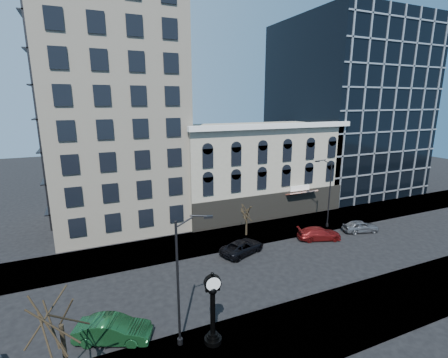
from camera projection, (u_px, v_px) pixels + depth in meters
name	position (u px, v px, depth m)	size (l,w,h in m)	color
ground	(221.00, 281.00, 28.10)	(160.00, 160.00, 0.00)	black
sidewalk_far	(192.00, 244.00, 35.22)	(160.00, 6.00, 0.12)	gray
sidewalk_near	(270.00, 341.00, 20.96)	(160.00, 6.00, 0.12)	gray
cream_tower	(110.00, 65.00, 38.03)	(15.90, 15.40, 42.50)	beige
victorian_row	(255.00, 168.00, 45.53)	(22.60, 11.19, 12.50)	#A39B86
glass_office	(344.00, 108.00, 55.89)	(20.00, 20.15, 28.00)	black
street_clock	(213.00, 311.00, 20.26)	(1.12, 1.12, 4.94)	black
street_lamp_near	(188.00, 247.00, 19.17)	(2.23, 0.80, 8.78)	black
street_lamp_far	(326.00, 176.00, 38.28)	(2.20, 0.68, 8.56)	black
bare_tree_near	(59.00, 307.00, 15.29)	(4.30, 4.30, 7.39)	black
bare_tree_far	(247.00, 209.00, 36.74)	(2.41, 2.41, 4.14)	black
car_near_b	(113.00, 330.00, 20.90)	(1.68, 4.83, 1.59)	#143F1E
car_far_a	(242.00, 247.00, 33.03)	(2.28, 4.95, 1.38)	black
car_far_b	(319.00, 233.00, 36.33)	(1.97, 4.84, 1.40)	maroon
car_far_c	(360.00, 226.00, 38.42)	(1.67, 4.15, 1.41)	#595B60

